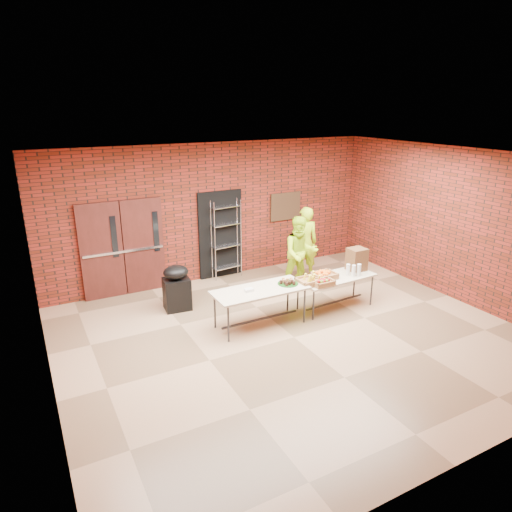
{
  "coord_description": "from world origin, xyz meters",
  "views": [
    {
      "loc": [
        -4.07,
        -6.16,
        4.05
      ],
      "look_at": [
        -0.04,
        1.4,
        1.15
      ],
      "focal_mm": 32.0,
      "sensor_mm": 36.0,
      "label": 1
    }
  ],
  "objects": [
    {
      "name": "cup_stack_back",
      "position": [
        1.71,
        0.67,
        0.79
      ],
      "size": [
        0.08,
        0.08,
        0.23
      ],
      "primitive_type": "cylinder",
      "color": "silver",
      "rests_on": "table_right"
    },
    {
      "name": "table_right",
      "position": [
        1.44,
        0.7,
        0.62
      ],
      "size": [
        1.69,
        0.78,
        0.68
      ],
      "rotation": [
        0.0,
        0.0,
        0.06
      ],
      "color": "beige",
      "rests_on": "room"
    },
    {
      "name": "covered_grill",
      "position": [
        -1.47,
        2.15,
        0.47
      ],
      "size": [
        0.56,
        0.48,
        0.95
      ],
      "rotation": [
        0.0,
        0.0,
        -0.1
      ],
      "color": "black",
      "rests_on": "room"
    },
    {
      "name": "volunteer_man",
      "position": [
        1.36,
        1.91,
        0.84
      ],
      "size": [
        0.96,
        0.83,
        1.68
      ],
      "primitive_type": "imported",
      "rotation": [
        0.0,
        0.0,
        -0.28
      ],
      "color": "#AEDF18",
      "rests_on": "room"
    },
    {
      "name": "double_doors",
      "position": [
        -2.2,
        3.44,
        1.05
      ],
      "size": [
        1.78,
        0.12,
        2.1
      ],
      "color": "#461814",
      "rests_on": "room"
    },
    {
      "name": "wire_rack",
      "position": [
        0.19,
        3.32,
        0.95
      ],
      "size": [
        0.72,
        0.31,
        1.9
      ],
      "primitive_type": null,
      "rotation": [
        0.0,
        0.0,
        0.11
      ],
      "color": "#BAB9C1",
      "rests_on": "room"
    },
    {
      "name": "coffee_dispenser",
      "position": [
        2.05,
        0.82,
        0.92
      ],
      "size": [
        0.36,
        0.32,
        0.48
      ],
      "primitive_type": "cube",
      "color": "brown",
      "rests_on": "table_right"
    },
    {
      "name": "cup_stack_mid",
      "position": [
        1.87,
        0.52,
        0.8
      ],
      "size": [
        0.08,
        0.08,
        0.25
      ],
      "primitive_type": "cylinder",
      "color": "silver",
      "rests_on": "table_right"
    },
    {
      "name": "room",
      "position": [
        0.0,
        0.0,
        1.6
      ],
      "size": [
        8.08,
        7.08,
        3.28
      ],
      "color": "brown",
      "rests_on": "ground"
    },
    {
      "name": "basket_oranges",
      "position": [
        1.17,
        0.74,
        0.74
      ],
      "size": [
        0.47,
        0.36,
        0.15
      ],
      "color": "#93623B",
      "rests_on": "table_right"
    },
    {
      "name": "dark_doorway",
      "position": [
        0.1,
        3.46,
        1.05
      ],
      "size": [
        1.1,
        0.06,
        2.1
      ],
      "primitive_type": "cube",
      "color": "black",
      "rests_on": "room"
    },
    {
      "name": "napkin_box",
      "position": [
        -0.54,
        0.73,
        0.77
      ],
      "size": [
        0.16,
        0.11,
        0.05
      ],
      "primitive_type": "cube",
      "color": "silver",
      "rests_on": "table_left"
    },
    {
      "name": "muffin_tray",
      "position": [
        0.28,
        0.69,
        0.79
      ],
      "size": [
        0.4,
        0.4,
        0.1
      ],
      "color": "#144412",
      "rests_on": "table_left"
    },
    {
      "name": "basket_apples",
      "position": [
        0.93,
        0.48,
        0.73
      ],
      "size": [
        0.42,
        0.32,
        0.13
      ],
      "color": "#93623B",
      "rests_on": "table_right"
    },
    {
      "name": "bronze_plaque",
      "position": [
        1.9,
        3.45,
        1.55
      ],
      "size": [
        0.85,
        0.04,
        0.7
      ],
      "primitive_type": "cube",
      "color": "#392516",
      "rests_on": "room"
    },
    {
      "name": "volunteer_woman",
      "position": [
        1.84,
        2.45,
        0.87
      ],
      "size": [
        0.73,
        0.59,
        1.74
      ],
      "primitive_type": "imported",
      "rotation": [
        0.0,
        0.0,
        2.84
      ],
      "color": "#AEDF18",
      "rests_on": "room"
    },
    {
      "name": "table_left",
      "position": [
        -0.31,
        0.72,
        0.68
      ],
      "size": [
        1.8,
        0.75,
        0.74
      ],
      "rotation": [
        0.0,
        0.0,
        0.0
      ],
      "color": "beige",
      "rests_on": "room"
    },
    {
      "name": "cup_stack_front",
      "position": [
        1.76,
        0.55,
        0.8
      ],
      "size": [
        0.08,
        0.08,
        0.24
      ],
      "primitive_type": "cylinder",
      "color": "silver",
      "rests_on": "table_right"
    },
    {
      "name": "basket_bananas",
      "position": [
        0.73,
        0.62,
        0.74
      ],
      "size": [
        0.48,
        0.37,
        0.15
      ],
      "color": "#93623B",
      "rests_on": "table_right"
    }
  ]
}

